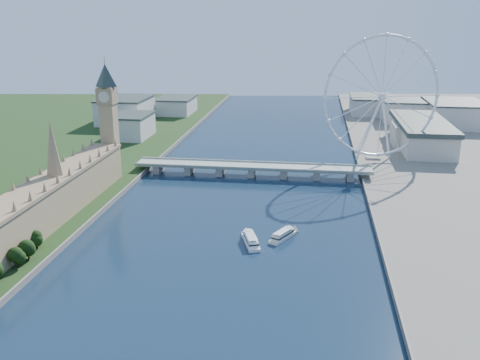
# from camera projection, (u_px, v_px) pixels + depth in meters

# --- Properties ---
(parliament_range) EXTENTS (24.00, 200.00, 70.00)m
(parliament_range) POSITION_uv_depth(u_px,v_px,m) (57.00, 194.00, 388.96)
(parliament_range) COLOR tan
(parliament_range) RESTS_ON ground
(big_ben) EXTENTS (20.02, 20.02, 110.00)m
(big_ben) POSITION_uv_depth(u_px,v_px,m) (108.00, 105.00, 477.07)
(big_ben) COLOR tan
(big_ben) RESTS_ON ground
(westminster_bridge) EXTENTS (220.00, 22.00, 9.50)m
(westminster_bridge) POSITION_uv_depth(u_px,v_px,m) (252.00, 168.00, 498.76)
(westminster_bridge) COLOR gray
(westminster_bridge) RESTS_ON ground
(london_eye) EXTENTS (113.60, 39.12, 124.30)m
(london_eye) POSITION_uv_depth(u_px,v_px,m) (382.00, 97.00, 517.28)
(london_eye) COLOR silver
(london_eye) RESTS_ON ground
(county_hall) EXTENTS (54.00, 144.00, 35.00)m
(county_hall) POSITION_uv_depth(u_px,v_px,m) (420.00, 149.00, 600.86)
(county_hall) COLOR beige
(county_hall) RESTS_ON ground
(city_skyline) EXTENTS (505.00, 280.00, 32.00)m
(city_skyline) POSITION_uv_depth(u_px,v_px,m) (302.00, 111.00, 736.82)
(city_skyline) COLOR beige
(city_skyline) RESTS_ON ground
(tour_boat_near) EXTENTS (16.95, 31.50, 6.77)m
(tour_boat_near) POSITION_uv_depth(u_px,v_px,m) (251.00, 244.00, 349.92)
(tour_boat_near) COLOR white
(tour_boat_near) RESTS_ON ground
(tour_boat_far) EXTENTS (19.71, 28.71, 6.30)m
(tour_boat_far) POSITION_uv_depth(u_px,v_px,m) (283.00, 239.00, 358.12)
(tour_boat_far) COLOR beige
(tour_boat_far) RESTS_ON ground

